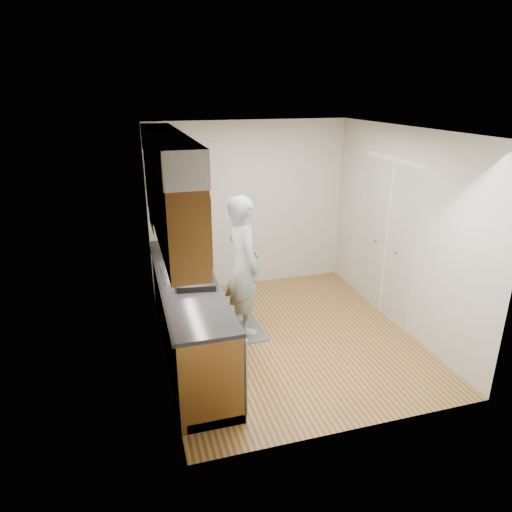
% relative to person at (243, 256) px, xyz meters
% --- Properties ---
extents(floor, '(3.50, 3.50, 0.00)m').
position_rel_person_xyz_m(floor, '(0.48, -0.30, -1.00)').
color(floor, '#A07A3C').
rests_on(floor, ground).
extents(ceiling, '(3.50, 3.50, 0.00)m').
position_rel_person_xyz_m(ceiling, '(0.48, -0.30, 1.50)').
color(ceiling, white).
rests_on(ceiling, wall_left).
extents(wall_left, '(0.02, 3.50, 2.50)m').
position_rel_person_xyz_m(wall_left, '(-1.02, -0.30, 0.25)').
color(wall_left, '#BAB8AE').
rests_on(wall_left, floor).
extents(wall_right, '(0.02, 3.50, 2.50)m').
position_rel_person_xyz_m(wall_right, '(1.98, -0.30, 0.25)').
color(wall_right, '#BAB8AE').
rests_on(wall_right, floor).
extents(wall_back, '(3.00, 0.02, 2.50)m').
position_rel_person_xyz_m(wall_back, '(0.48, 1.45, 0.25)').
color(wall_back, '#BAB8AE').
rests_on(wall_back, floor).
extents(counter, '(0.64, 2.80, 1.30)m').
position_rel_person_xyz_m(counter, '(-0.72, -0.31, -0.51)').
color(counter, brown).
rests_on(counter, floor).
extents(upper_cabinets, '(0.47, 2.80, 1.21)m').
position_rel_person_xyz_m(upper_cabinets, '(-0.85, -0.26, 0.95)').
color(upper_cabinets, brown).
rests_on(upper_cabinets, wall_left).
extents(closet_door, '(0.02, 1.22, 2.05)m').
position_rel_person_xyz_m(closet_door, '(1.97, -0.00, 0.02)').
color(closet_door, silver).
rests_on(closet_door, wall_right).
extents(floor_mat, '(0.48, 0.78, 0.01)m').
position_rel_person_xyz_m(floor_mat, '(0.00, -0.00, -1.00)').
color(floor_mat, slate).
rests_on(floor_mat, floor).
extents(person, '(0.59, 0.77, 1.98)m').
position_rel_person_xyz_m(person, '(0.00, 0.00, 0.00)').
color(person, '#8DA6AC').
rests_on(person, floor_mat).
extents(soap_bottle_a, '(0.14, 0.14, 0.28)m').
position_rel_person_xyz_m(soap_bottle_a, '(-0.73, 0.51, 0.08)').
color(soap_bottle_a, white).
rests_on(soap_bottle_a, counter).
extents(soap_bottle_b, '(0.11, 0.11, 0.17)m').
position_rel_person_xyz_m(soap_bottle_b, '(-0.63, 0.54, 0.02)').
color(soap_bottle_b, white).
rests_on(soap_bottle_b, counter).
extents(soap_bottle_c, '(0.17, 0.17, 0.15)m').
position_rel_person_xyz_m(soap_bottle_c, '(-0.62, 0.64, 0.01)').
color(soap_bottle_c, white).
rests_on(soap_bottle_c, counter).
extents(soda_can, '(0.08, 0.08, 0.12)m').
position_rel_person_xyz_m(soda_can, '(-0.61, 0.26, -0.00)').
color(soda_can, '#A11D1B').
rests_on(soda_can, counter).
extents(steel_can, '(0.09, 0.09, 0.13)m').
position_rel_person_xyz_m(steel_can, '(-0.50, 0.46, 0.00)').
color(steel_can, '#A5A5AA').
rests_on(steel_can, counter).
extents(dish_rack, '(0.45, 0.40, 0.06)m').
position_rel_person_xyz_m(dish_rack, '(-0.66, -0.58, -0.03)').
color(dish_rack, black).
rests_on(dish_rack, counter).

